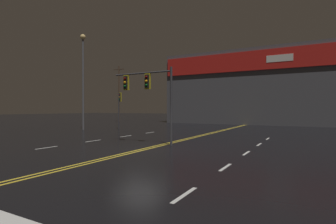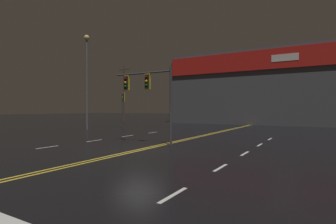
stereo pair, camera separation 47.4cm
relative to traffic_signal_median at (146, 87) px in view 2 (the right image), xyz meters
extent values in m
plane|color=black|center=(1.21, -2.39, -3.58)|extent=(200.00, 200.00, 0.00)
cube|color=gold|center=(1.06, -2.39, -3.57)|extent=(0.12, 60.00, 0.01)
cube|color=gold|center=(1.36, -2.39, -3.57)|extent=(0.12, 60.00, 0.01)
cube|color=silver|center=(-3.94, -4.19, -3.57)|extent=(0.12, 1.40, 0.01)
cube|color=silver|center=(-3.94, -0.59, -3.57)|extent=(0.12, 1.40, 0.01)
cube|color=silver|center=(-3.94, 3.01, -3.57)|extent=(0.12, 1.40, 0.01)
cube|color=silver|center=(-3.94, 6.61, -3.57)|extent=(0.12, 1.40, 0.01)
cube|color=silver|center=(6.35, -7.79, -3.57)|extent=(0.12, 1.40, 0.01)
cube|color=silver|center=(6.35, -4.19, -3.57)|extent=(0.12, 1.40, 0.01)
cube|color=silver|center=(6.35, -0.59, -3.57)|extent=(0.12, 1.40, 0.01)
cube|color=silver|center=(6.35, 3.01, -3.57)|extent=(0.12, 1.40, 0.01)
cube|color=silver|center=(6.35, 6.61, -3.57)|extent=(0.12, 1.40, 0.01)
cylinder|color=#38383D|center=(1.80, 0.01, -1.22)|extent=(0.14, 0.14, 4.72)
cylinder|color=#38383D|center=(-0.30, 0.01, 0.89)|extent=(4.21, 0.10, 0.10)
cube|color=black|center=(0.12, 0.01, 0.35)|extent=(0.28, 0.24, 0.84)
cube|color=gold|center=(0.12, 0.01, 0.35)|extent=(0.42, 0.08, 0.99)
sphere|color=#500705|center=(0.12, -0.14, 0.61)|extent=(0.17, 0.17, 0.17)
sphere|color=orange|center=(0.12, -0.14, 0.35)|extent=(0.17, 0.17, 0.17)
sphere|color=#084513|center=(0.12, -0.14, 0.10)|extent=(0.17, 0.17, 0.17)
cube|color=black|center=(-1.57, 0.01, 0.35)|extent=(0.28, 0.24, 0.84)
cube|color=gold|center=(-1.57, 0.01, 0.35)|extent=(0.42, 0.08, 0.99)
sphere|color=#500705|center=(-1.57, -0.14, 0.61)|extent=(0.17, 0.17, 0.17)
sphere|color=orange|center=(-1.57, -0.14, 0.35)|extent=(0.17, 0.17, 0.17)
sphere|color=#084513|center=(-1.57, -0.14, 0.10)|extent=(0.17, 0.17, 0.17)
cylinder|color=#38383D|center=(-9.40, 8.75, -1.59)|extent=(0.13, 0.13, 3.98)
cube|color=black|center=(-9.40, 8.93, -0.07)|extent=(0.28, 0.24, 0.84)
cube|color=gold|center=(-9.40, 8.93, -0.07)|extent=(0.42, 0.08, 0.99)
sphere|color=#500705|center=(-9.40, 8.78, 0.18)|extent=(0.17, 0.17, 0.17)
sphere|color=orange|center=(-9.40, 8.78, -0.07)|extent=(0.17, 0.17, 0.17)
sphere|color=#084513|center=(-9.40, 8.78, -0.33)|extent=(0.17, 0.17, 0.17)
cylinder|color=#59595E|center=(-12.03, 6.12, 1.24)|extent=(0.20, 0.20, 9.63)
sphere|color=#F9D17A|center=(-12.03, 6.12, 6.22)|extent=(0.56, 0.56, 0.56)
cube|color=#4C4C51|center=(1.21, 27.78, 1.71)|extent=(24.69, 10.00, 10.57)
cube|color=red|center=(1.21, 22.68, 5.14)|extent=(24.20, 0.20, 2.64)
cube|color=white|center=(5.53, 22.63, 5.14)|extent=(3.20, 0.16, 0.90)
cylinder|color=#4C3828|center=(-19.97, 21.65, 1.23)|extent=(0.26, 0.26, 9.62)
cube|color=#4C3828|center=(-19.97, 21.65, 5.44)|extent=(2.20, 0.12, 0.12)
camera|label=1|loc=(9.18, -13.81, -1.39)|focal=28.00mm
camera|label=2|loc=(9.59, -13.58, -1.39)|focal=28.00mm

